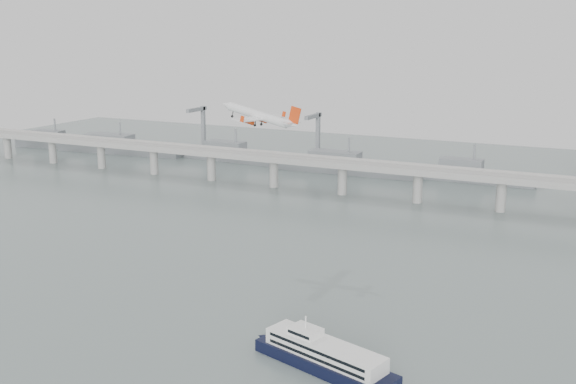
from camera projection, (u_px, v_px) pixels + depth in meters
The scene contains 5 objects.
ground at pixel (225, 316), 252.43m from camera, with size 900.00×900.00×0.00m, color slate.
bridge at pixel (385, 172), 424.29m from camera, with size 800.00×22.00×23.90m.
distant_fleet at pixel (227, 154), 548.71m from camera, with size 453.00×60.90×40.00m.
ferry at pixel (325, 356), 212.13m from camera, with size 80.48×31.84×15.55m.
airliner at pixel (260, 116), 311.72m from camera, with size 42.94×38.69×12.23m.
Camera 1 is at (122.55, -201.48, 104.10)m, focal length 42.00 mm.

